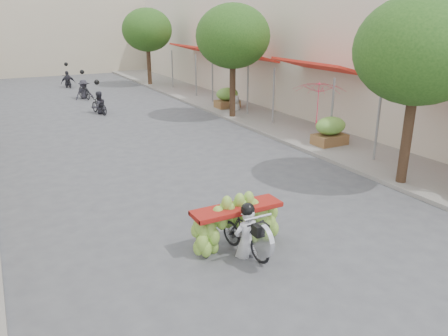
% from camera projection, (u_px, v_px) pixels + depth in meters
% --- Properties ---
extents(ground, '(120.00, 120.00, 0.00)m').
position_uv_depth(ground, '(365.00, 325.00, 6.91)').
color(ground, '#4C4D51').
rests_on(ground, ground).
extents(sidewalk_right, '(4.00, 60.00, 0.12)m').
position_uv_depth(sidewalk_right, '(250.00, 110.00, 22.51)').
color(sidewalk_right, gray).
rests_on(sidewalk_right, ground).
extents(shophouse_row_right, '(9.77, 40.00, 6.00)m').
position_uv_depth(shophouse_row_right, '(342.00, 50.00, 22.93)').
color(shophouse_row_right, beige).
rests_on(shophouse_row_right, ground).
extents(far_building, '(20.00, 6.00, 7.00)m').
position_uv_depth(far_building, '(42.00, 31.00, 37.44)').
color(far_building, '#B8AB91').
rests_on(far_building, ground).
extents(street_tree_near, '(3.40, 3.40, 5.25)m').
position_uv_depth(street_tree_near, '(419.00, 51.00, 11.41)').
color(street_tree_near, '#3A2719').
rests_on(street_tree_near, ground).
extents(street_tree_mid, '(3.40, 3.40, 5.25)m').
position_uv_depth(street_tree_mid, '(233.00, 37.00, 19.74)').
color(street_tree_mid, '#3A2719').
rests_on(street_tree_mid, ground).
extents(street_tree_far, '(3.40, 3.40, 5.25)m').
position_uv_depth(street_tree_far, '(147.00, 30.00, 29.75)').
color(street_tree_far, '#3A2719').
rests_on(street_tree_far, ground).
extents(produce_crate_mid, '(1.20, 0.88, 1.16)m').
position_uv_depth(produce_crate_mid, '(330.00, 129.00, 16.10)').
color(produce_crate_mid, brown).
rests_on(produce_crate_mid, ground).
extents(produce_crate_far, '(1.20, 0.88, 1.16)m').
position_uv_depth(produce_crate_far, '(227.00, 96.00, 22.77)').
color(produce_crate_far, brown).
rests_on(produce_crate_far, ground).
extents(banana_motorbike, '(2.20, 1.75, 1.93)m').
position_uv_depth(banana_motorbike, '(242.00, 222.00, 8.89)').
color(banana_motorbike, black).
rests_on(banana_motorbike, ground).
extents(market_umbrella, '(2.47, 2.47, 1.71)m').
position_uv_depth(market_umbrella, '(320.00, 81.00, 15.57)').
color(market_umbrella, red).
rests_on(market_umbrella, ground).
extents(pedestrian, '(0.81, 0.58, 1.51)m').
position_uv_depth(pedestrian, '(235.00, 95.00, 22.07)').
color(pedestrian, silver).
rests_on(pedestrian, ground).
extents(bg_motorbike_a, '(0.88, 1.58, 1.95)m').
position_uv_depth(bg_motorbike_a, '(98.00, 99.00, 21.79)').
color(bg_motorbike_a, black).
rests_on(bg_motorbike_a, ground).
extents(bg_motorbike_b, '(1.14, 1.79, 1.95)m').
position_uv_depth(bg_motorbike_b, '(83.00, 85.00, 25.78)').
color(bg_motorbike_b, black).
rests_on(bg_motorbike_b, ground).
extents(bg_motorbike_c, '(0.99, 1.46, 1.95)m').
position_uv_depth(bg_motorbike_c, '(67.00, 75.00, 30.02)').
color(bg_motorbike_c, black).
rests_on(bg_motorbike_c, ground).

